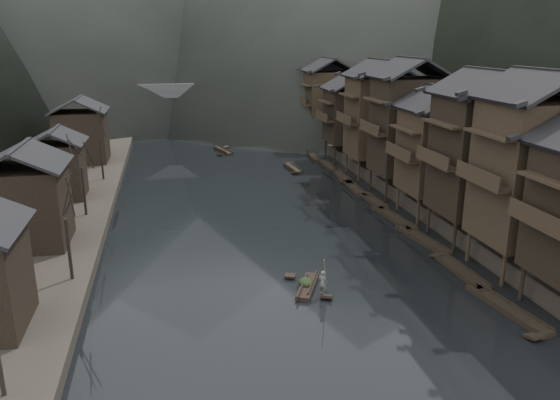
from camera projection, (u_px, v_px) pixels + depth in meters
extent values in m
plane|color=black|center=(301.00, 284.00, 40.15)|extent=(300.00, 300.00, 0.00)
cube|color=#2D2823|center=(459.00, 148.00, 84.17)|extent=(40.00, 200.00, 1.80)
cylinder|color=black|center=(522.00, 283.00, 37.27)|extent=(0.30, 0.30, 2.90)
cylinder|color=black|center=(557.00, 280.00, 37.80)|extent=(0.30, 0.30, 2.90)
cube|color=#2C2318|center=(544.00, 226.00, 33.39)|extent=(1.20, 5.70, 0.25)
cylinder|color=#2C2318|center=(503.00, 270.00, 39.33)|extent=(0.30, 0.30, 2.90)
cylinder|color=#2C2318|center=(468.00, 246.00, 43.83)|extent=(0.30, 0.30, 2.90)
cylinder|color=#2C2318|center=(537.00, 267.00, 39.87)|extent=(0.30, 0.30, 2.90)
cylinder|color=#2C2318|center=(499.00, 244.00, 44.37)|extent=(0.30, 0.30, 2.90)
cube|color=#2C2318|center=(532.00, 172.00, 40.29)|extent=(7.00, 6.00, 10.50)
cube|color=#2C2318|center=(483.00, 182.00, 39.67)|extent=(1.20, 5.70, 0.25)
cylinder|color=black|center=(455.00, 237.00, 45.90)|extent=(0.30, 0.30, 2.90)
cylinder|color=black|center=(428.00, 219.00, 50.40)|extent=(0.30, 0.30, 2.90)
cylinder|color=black|center=(484.00, 234.00, 46.43)|extent=(0.30, 0.30, 2.90)
cylinder|color=black|center=(456.00, 217.00, 50.93)|extent=(0.30, 0.30, 2.90)
cube|color=black|center=(480.00, 155.00, 46.91)|extent=(7.00, 6.00, 10.14)
cube|color=#2C2318|center=(437.00, 163.00, 46.28)|extent=(1.20, 5.70, 0.25)
cylinder|color=#2C2318|center=(418.00, 212.00, 52.46)|extent=(0.30, 0.30, 2.90)
cylinder|color=#2C2318|center=(398.00, 198.00, 56.96)|extent=(0.30, 0.30, 2.90)
cylinder|color=#2C2318|center=(444.00, 210.00, 52.99)|extent=(0.30, 0.30, 2.90)
cylinder|color=#2C2318|center=(422.00, 196.00, 57.49)|extent=(0.30, 0.30, 2.90)
cube|color=#2C2318|center=(440.00, 151.00, 53.77)|extent=(7.00, 6.00, 8.08)
cube|color=#2C2318|center=(402.00, 157.00, 53.11)|extent=(1.20, 5.70, 0.25)
cylinder|color=black|center=(386.00, 190.00, 59.96)|extent=(0.30, 0.30, 2.90)
cylinder|color=black|center=(370.00, 179.00, 64.46)|extent=(0.30, 0.30, 2.90)
cylinder|color=black|center=(409.00, 188.00, 60.49)|extent=(0.30, 0.30, 2.90)
cylinder|color=black|center=(392.00, 178.00, 65.00)|extent=(0.30, 0.30, 2.90)
cube|color=black|center=(407.00, 126.00, 60.92)|extent=(7.00, 6.00, 10.51)
cube|color=#2C2318|center=(373.00, 132.00, 60.30)|extent=(1.20, 5.70, 0.25)
cylinder|color=#2C2318|center=(358.00, 171.00, 68.40)|extent=(0.30, 0.30, 2.90)
cylinder|color=#2C2318|center=(346.00, 162.00, 72.90)|extent=(0.30, 0.30, 2.90)
cylinder|color=#2C2318|center=(379.00, 170.00, 68.93)|extent=(0.30, 0.30, 2.90)
cylinder|color=#2C2318|center=(366.00, 161.00, 73.43)|extent=(0.30, 0.30, 2.90)
cube|color=#2C2318|center=(377.00, 117.00, 69.43)|extent=(7.00, 6.00, 10.00)
cube|color=#2C2318|center=(347.00, 122.00, 68.80)|extent=(1.20, 5.70, 0.25)
cylinder|color=black|center=(335.00, 154.00, 77.78)|extent=(0.30, 0.30, 2.90)
cylinder|color=black|center=(325.00, 148.00, 82.28)|extent=(0.30, 0.30, 2.90)
cylinder|color=black|center=(353.00, 154.00, 78.31)|extent=(0.30, 0.30, 2.90)
cylinder|color=black|center=(343.00, 147.00, 82.81)|extent=(0.30, 0.30, 2.90)
cube|color=black|center=(351.00, 116.00, 79.17)|extent=(7.00, 6.00, 7.53)
cube|color=#2C2318|center=(325.00, 119.00, 78.50)|extent=(1.20, 5.70, 0.25)
cylinder|color=#2C2318|center=(313.00, 139.00, 89.03)|extent=(0.30, 0.30, 2.90)
cylinder|color=#2C2318|center=(306.00, 134.00, 93.53)|extent=(0.30, 0.30, 2.90)
cylinder|color=#2C2318|center=(329.00, 139.00, 89.56)|extent=(0.30, 0.30, 2.90)
cylinder|color=#2C2318|center=(321.00, 134.00, 94.06)|extent=(0.30, 0.30, 2.90)
cube|color=#2C2318|center=(328.00, 100.00, 90.16)|extent=(7.00, 6.00, 9.33)
cube|color=#2C2318|center=(305.00, 104.00, 89.52)|extent=(1.20, 5.70, 0.25)
cube|color=black|center=(27.00, 204.00, 44.27)|extent=(6.00, 6.00, 6.50)
cube|color=black|center=(58.00, 168.00, 57.50)|extent=(5.00, 5.00, 5.80)
cube|color=black|center=(82.00, 135.00, 74.23)|extent=(6.50, 6.50, 6.80)
cylinder|color=black|center=(6.00, 351.00, 25.61)|extent=(0.24, 0.24, 4.19)
cylinder|color=black|center=(57.00, 247.00, 37.92)|extent=(0.24, 0.24, 4.50)
cylinder|color=black|center=(85.00, 189.00, 51.96)|extent=(0.24, 0.24, 4.68)
cylinder|color=black|center=(101.00, 157.00, 64.94)|extent=(0.24, 0.24, 5.05)
cube|color=black|center=(507.00, 309.00, 36.09)|extent=(2.06, 7.36, 0.30)
cube|color=black|center=(507.00, 307.00, 36.03)|extent=(2.10, 7.22, 0.10)
cube|color=black|center=(484.00, 284.00, 39.38)|extent=(1.05, 1.01, 0.36)
cube|color=black|center=(534.00, 335.00, 32.71)|extent=(1.05, 1.01, 0.36)
cube|color=black|center=(461.00, 272.00, 41.75)|extent=(1.26, 6.63, 0.30)
cube|color=black|center=(461.00, 270.00, 41.70)|extent=(1.31, 6.50, 0.10)
cube|color=black|center=(442.00, 255.00, 44.70)|extent=(0.95, 0.84, 0.34)
cube|color=black|center=(483.00, 289.00, 38.72)|extent=(0.95, 0.84, 0.34)
cube|color=black|center=(422.00, 240.00, 48.25)|extent=(2.05, 7.68, 0.30)
cube|color=black|center=(423.00, 238.00, 48.20)|extent=(2.08, 7.54, 0.10)
cube|color=black|center=(410.00, 225.00, 51.70)|extent=(1.04, 1.04, 0.37)
cube|color=black|center=(437.00, 255.00, 44.73)|extent=(1.04, 1.04, 0.37)
cube|color=black|center=(394.00, 218.00, 54.05)|extent=(1.82, 7.68, 0.30)
cube|color=black|center=(394.00, 217.00, 54.00)|extent=(1.86, 7.54, 0.10)
cube|color=black|center=(383.00, 206.00, 57.49)|extent=(1.02, 1.02, 0.37)
cube|color=black|center=(406.00, 230.00, 50.53)|extent=(1.02, 1.02, 0.37)
cube|color=black|center=(373.00, 202.00, 59.53)|extent=(1.28, 6.15, 0.30)
cube|color=black|center=(373.00, 200.00, 59.48)|extent=(1.33, 6.02, 0.10)
cube|color=black|center=(365.00, 193.00, 62.25)|extent=(0.96, 0.78, 0.33)
cube|color=black|center=(383.00, 208.00, 56.72)|extent=(0.96, 0.78, 0.33)
cube|color=black|center=(354.00, 189.00, 64.63)|extent=(1.50, 7.19, 0.30)
cube|color=black|center=(354.00, 187.00, 64.58)|extent=(1.55, 7.05, 0.10)
cube|color=black|center=(344.00, 180.00, 67.76)|extent=(0.98, 0.93, 0.35)
cube|color=black|center=(366.00, 195.00, 61.42)|extent=(0.98, 0.93, 0.35)
cube|color=black|center=(342.00, 177.00, 69.93)|extent=(1.45, 7.66, 0.30)
cube|color=black|center=(342.00, 176.00, 69.88)|extent=(1.50, 7.51, 0.10)
cube|color=black|center=(332.00, 169.00, 73.28)|extent=(0.98, 0.97, 0.37)
cube|color=black|center=(352.00, 183.00, 66.50)|extent=(0.98, 0.97, 0.37)
cube|color=black|center=(327.00, 166.00, 75.91)|extent=(1.27, 6.32, 0.30)
cube|color=black|center=(327.00, 165.00, 75.85)|extent=(1.32, 6.19, 0.10)
cube|color=black|center=(321.00, 160.00, 78.68)|extent=(0.96, 0.80, 0.33)
cube|color=black|center=(334.00, 170.00, 73.05)|extent=(0.96, 0.80, 0.33)
cube|color=black|center=(313.00, 156.00, 82.03)|extent=(1.68, 6.70, 0.30)
cube|color=black|center=(313.00, 155.00, 81.98)|extent=(1.72, 6.57, 0.10)
cube|color=black|center=(306.00, 151.00, 84.90)|extent=(1.00, 0.89, 0.34)
cube|color=black|center=(321.00, 160.00, 79.07)|extent=(1.00, 0.89, 0.34)
cube|color=black|center=(298.00, 148.00, 88.22)|extent=(1.78, 5.94, 0.30)
cube|color=black|center=(298.00, 147.00, 88.17)|extent=(1.82, 5.83, 0.10)
cube|color=black|center=(296.00, 144.00, 90.86)|extent=(1.01, 0.83, 0.32)
cube|color=black|center=(300.00, 150.00, 85.50)|extent=(1.01, 0.83, 0.32)
cube|color=black|center=(288.00, 141.00, 94.04)|extent=(1.19, 5.83, 0.30)
cube|color=black|center=(288.00, 140.00, 93.99)|extent=(1.24, 5.72, 0.10)
cube|color=black|center=(285.00, 137.00, 96.61)|extent=(0.95, 0.73, 0.32)
cube|color=black|center=(292.00, 143.00, 91.39)|extent=(0.95, 0.73, 0.32)
cube|color=black|center=(293.00, 168.00, 74.55)|extent=(1.54, 5.56, 0.30)
cube|color=black|center=(293.00, 167.00, 74.49)|extent=(1.58, 5.46, 0.10)
cube|color=black|center=(290.00, 163.00, 77.02)|extent=(0.91, 0.76, 0.31)
cube|color=black|center=(295.00, 172.00, 72.00)|extent=(0.91, 0.76, 0.31)
cube|color=black|center=(223.00, 151.00, 85.87)|extent=(2.62, 6.00, 0.30)
cube|color=black|center=(223.00, 150.00, 85.82)|extent=(2.63, 5.90, 0.10)
cube|color=black|center=(226.00, 146.00, 88.56)|extent=(1.02, 0.94, 0.32)
cube|color=black|center=(220.00, 154.00, 83.11)|extent=(1.02, 0.94, 0.32)
cube|color=#4C4C4F|center=(213.00, 91.00, 105.58)|extent=(40.00, 6.00, 1.60)
cube|color=#4C4C4F|center=(214.00, 86.00, 102.68)|extent=(40.00, 0.50, 1.00)
cube|color=#4C4C4F|center=(211.00, 83.00, 107.74)|extent=(40.00, 0.50, 1.00)
cube|color=#4C4C4F|center=(140.00, 114.00, 104.03)|extent=(3.20, 6.00, 6.40)
cube|color=#4C4C4F|center=(190.00, 113.00, 105.87)|extent=(3.20, 6.00, 6.40)
cube|color=#4C4C4F|center=(236.00, 111.00, 107.61)|extent=(3.20, 6.00, 6.40)
cube|color=#4C4C4F|center=(283.00, 110.00, 109.45)|extent=(3.20, 6.00, 6.40)
cube|color=black|center=(308.00, 287.00, 39.37)|extent=(2.66, 4.34, 0.30)
cube|color=black|center=(308.00, 284.00, 39.32)|extent=(2.66, 4.28, 0.10)
cube|color=black|center=(290.00, 275.00, 40.94)|extent=(0.96, 0.83, 0.28)
cube|color=black|center=(327.00, 295.00, 37.72)|extent=(0.96, 0.83, 0.28)
ellipsoid|color=black|center=(306.00, 278.00, 39.37)|extent=(1.04, 1.36, 0.62)
imported|color=#5C5C5E|center=(323.00, 280.00, 37.76)|extent=(0.77, 0.75, 1.78)
cylinder|color=#8C7A51|center=(327.00, 240.00, 36.96)|extent=(1.02, 2.28, 4.04)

